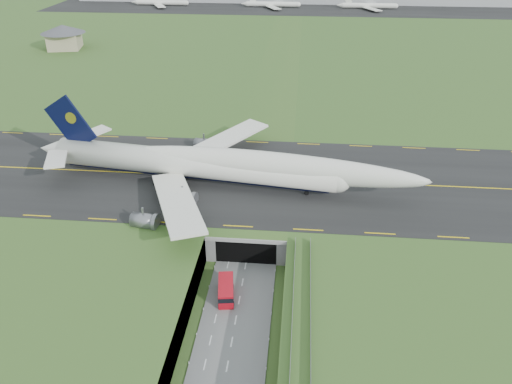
# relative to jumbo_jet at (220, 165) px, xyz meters

# --- Properties ---
(ground) EXTENTS (900.00, 900.00, 0.00)m
(ground) POSITION_rel_jumbo_jet_xyz_m (8.08, -28.59, -11.27)
(ground) COLOR #2E5823
(ground) RESTS_ON ground
(airfield_deck) EXTENTS (800.00, 800.00, 6.00)m
(airfield_deck) POSITION_rel_jumbo_jet_xyz_m (8.08, -28.59, -8.27)
(airfield_deck) COLOR gray
(airfield_deck) RESTS_ON ground
(trench_road) EXTENTS (12.00, 75.00, 0.20)m
(trench_road) POSITION_rel_jumbo_jet_xyz_m (8.08, -36.09, -11.17)
(trench_road) COLOR slate
(trench_road) RESTS_ON ground
(taxiway) EXTENTS (800.00, 44.00, 0.18)m
(taxiway) POSITION_rel_jumbo_jet_xyz_m (8.08, 4.41, -5.18)
(taxiway) COLOR black
(taxiway) RESTS_ON airfield_deck
(tunnel_portal) EXTENTS (17.00, 22.30, 6.00)m
(tunnel_portal) POSITION_rel_jumbo_jet_xyz_m (8.08, -11.87, -7.94)
(tunnel_portal) COLOR gray
(tunnel_portal) RESTS_ON ground
(guideway) EXTENTS (3.00, 53.00, 7.05)m
(guideway) POSITION_rel_jumbo_jet_xyz_m (19.08, -47.70, -5.95)
(guideway) COLOR #A8A8A3
(guideway) RESTS_ON ground
(jumbo_jet) EXTENTS (91.13, 58.83, 19.63)m
(jumbo_jet) POSITION_rel_jumbo_jet_xyz_m (0.00, 0.00, 0.00)
(jumbo_jet) COLOR white
(jumbo_jet) RESTS_ON ground
(shuttle_tram) EXTENTS (3.72, 7.52, 2.95)m
(shuttle_tram) POSITION_rel_jumbo_jet_xyz_m (5.59, -30.73, -9.65)
(shuttle_tram) COLOR #B20B18
(shuttle_tram) RESTS_ON ground
(service_building) EXTENTS (23.42, 23.42, 10.72)m
(service_building) POSITION_rel_jumbo_jet_xyz_m (-91.55, 124.01, 1.08)
(service_building) COLOR tan
(service_building) RESTS_ON ground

